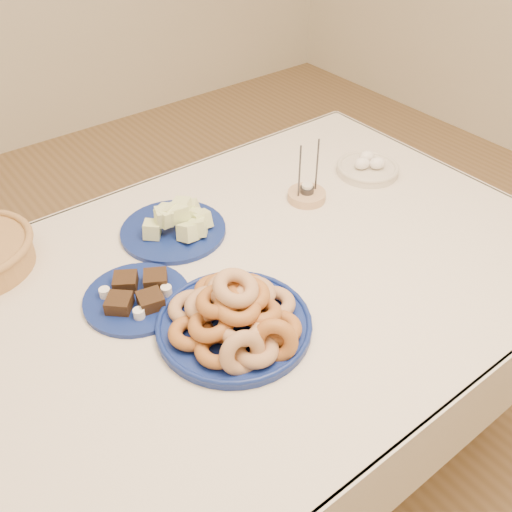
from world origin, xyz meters
The scene contains 7 objects.
ground centered at (0.00, 0.00, 0.00)m, with size 5.00×5.00×0.00m, color olive.
dining_table centered at (0.00, 0.00, 0.64)m, with size 1.71×1.11×0.75m.
donut_platter centered at (-0.12, -0.13, 0.79)m, with size 0.45×0.45×0.16m.
melon_plate centered at (-0.03, 0.26, 0.78)m, with size 0.31×0.31×0.09m.
brownie_plate centered at (-0.25, 0.09, 0.76)m, with size 0.33×0.33×0.04m.
candle_holder centered at (0.36, 0.17, 0.77)m, with size 0.12×0.12×0.19m.
egg_bowl centered at (0.61, 0.16, 0.77)m, with size 0.26×0.26×0.06m.
Camera 1 is at (-0.63, -0.86, 1.68)m, focal length 40.00 mm.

